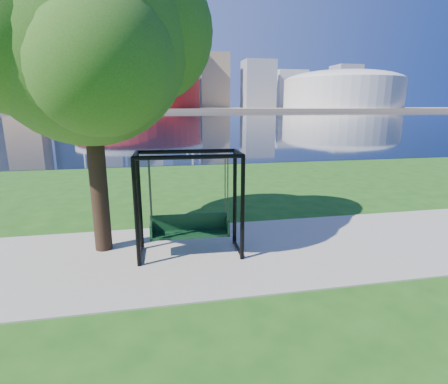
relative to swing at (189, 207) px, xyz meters
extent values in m
plane|color=#1E5114|center=(0.60, 0.41, -1.14)|extent=(900.00, 900.00, 0.00)
cube|color=#9E937F|center=(0.60, -0.09, -1.13)|extent=(120.00, 4.00, 0.03)
cube|color=black|center=(0.60, 102.41, -1.13)|extent=(900.00, 180.00, 0.02)
cube|color=#937F60|center=(0.60, 306.41, -0.14)|extent=(900.00, 228.00, 2.00)
cylinder|color=maroon|center=(-9.40, 235.41, 11.86)|extent=(80.00, 80.00, 22.00)
cylinder|color=silver|center=(-9.40, 235.41, 21.36)|extent=(83.00, 83.00, 3.00)
cylinder|color=silver|center=(23.51, 254.41, 16.86)|extent=(2.00, 2.00, 32.00)
cylinder|color=silver|center=(-42.31, 254.41, 16.86)|extent=(2.00, 2.00, 32.00)
cylinder|color=silver|center=(-42.31, 216.41, 16.86)|extent=(2.00, 2.00, 32.00)
cylinder|color=silver|center=(23.51, 216.41, 16.86)|extent=(2.00, 2.00, 32.00)
cylinder|color=beige|center=(135.60, 235.41, 10.86)|extent=(84.00, 84.00, 20.00)
ellipsoid|color=beige|center=(135.60, 235.41, 19.86)|extent=(84.00, 84.00, 15.12)
cube|color=#998466|center=(-99.40, 300.41, 44.86)|extent=(26.00, 26.00, 88.00)
cube|color=slate|center=(-69.40, 325.41, 48.36)|extent=(30.00, 24.00, 95.00)
cube|color=gray|center=(-39.40, 305.41, 36.86)|extent=(24.00, 24.00, 72.00)
cube|color=silver|center=(-9.40, 335.41, 40.86)|extent=(32.00, 28.00, 80.00)
cube|color=slate|center=(25.60, 310.41, 29.86)|extent=(22.00, 22.00, 58.00)
cube|color=#998466|center=(55.60, 325.41, 24.86)|extent=(26.00, 26.00, 48.00)
cube|color=gray|center=(95.60, 315.41, 21.86)|extent=(28.00, 24.00, 42.00)
cube|color=silver|center=(135.60, 340.41, 18.86)|extent=(30.00, 26.00, 36.00)
cube|color=gray|center=(185.60, 320.41, 20.86)|extent=(24.00, 24.00, 40.00)
cube|color=#998466|center=(225.60, 335.41, 16.86)|extent=(26.00, 26.00, 32.00)
cylinder|color=black|center=(-1.13, -0.44, 0.02)|extent=(0.09, 0.09, 2.32)
cylinder|color=black|center=(1.09, -0.53, 0.02)|extent=(0.09, 0.09, 2.32)
cylinder|color=black|center=(-1.09, 0.47, 0.02)|extent=(0.09, 0.09, 2.32)
cylinder|color=black|center=(1.13, 0.38, 0.02)|extent=(0.09, 0.09, 2.32)
cylinder|color=black|center=(-0.02, -0.48, 1.18)|extent=(2.22, 0.18, 0.09)
cylinder|color=black|center=(0.02, 0.43, 1.18)|extent=(2.22, 0.18, 0.09)
cylinder|color=black|center=(-1.11, 0.02, 1.18)|extent=(0.13, 0.91, 0.09)
cylinder|color=black|center=(-1.11, 0.02, -1.06)|extent=(0.11, 0.91, 0.07)
cylinder|color=black|center=(1.11, -0.07, 1.18)|extent=(0.13, 0.91, 0.09)
cylinder|color=black|center=(1.11, -0.07, -1.06)|extent=(0.11, 0.91, 0.07)
cube|color=black|center=(0.00, -0.03, -0.64)|extent=(1.78, 0.53, 0.06)
cube|color=black|center=(0.01, 0.17, -0.42)|extent=(1.77, 0.12, 0.38)
cube|color=black|center=(-0.85, 0.01, -0.50)|extent=(0.07, 0.46, 0.34)
cube|color=black|center=(0.85, -0.06, -0.50)|extent=(0.07, 0.46, 0.34)
cylinder|color=#303035|center=(-0.84, -0.18, 0.39)|extent=(0.03, 0.03, 1.46)
cylinder|color=#303035|center=(0.82, -0.25, 0.39)|extent=(0.03, 0.03, 1.46)
cylinder|color=#303035|center=(-0.83, 0.19, 0.39)|extent=(0.03, 0.03, 1.46)
cylinder|color=#303035|center=(0.84, 0.12, 0.39)|extent=(0.03, 0.03, 1.46)
cylinder|color=black|center=(-1.98, 0.66, 0.79)|extent=(0.39, 0.39, 3.87)
sphere|color=#2E5318|center=(-1.98, 0.66, 3.43)|extent=(4.22, 4.22, 4.22)
sphere|color=#2E5318|center=(-0.84, 1.19, 3.78)|extent=(3.17, 3.17, 3.17)
sphere|color=#2E5318|center=(-3.04, 0.31, 3.61)|extent=(3.34, 3.34, 3.34)
sphere|color=#2E5318|center=(-1.63, -0.31, 2.99)|extent=(2.82, 2.82, 2.82)
sphere|color=#2E5318|center=(-2.51, 1.72, 4.14)|extent=(2.99, 2.99, 2.99)
camera|label=1|loc=(-0.70, -7.47, 2.17)|focal=28.00mm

